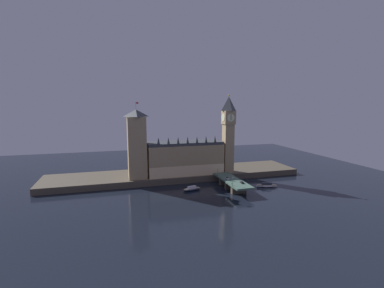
{
  "coord_description": "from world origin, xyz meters",
  "views": [
    {
      "loc": [
        -52.36,
        -195.47,
        64.96
      ],
      "look_at": [
        9.79,
        20.0,
        32.32
      ],
      "focal_mm": 26.0,
      "sensor_mm": 36.0,
      "label": 1
    }
  ],
  "objects": [
    {
      "name": "car_southbound_lead",
      "position": [
        37.73,
        -15.68,
        7.68
      ],
      "size": [
        1.97,
        3.97,
        1.39
      ],
      "color": "black",
      "rests_on": "bridge"
    },
    {
      "name": "ground_plane",
      "position": [
        0.0,
        0.0,
        0.0
      ],
      "size": [
        400.0,
        400.0,
        0.0
      ],
      "primitive_type": "plane",
      "color": "black"
    },
    {
      "name": "boat_downstream",
      "position": [
        62.66,
        -8.65,
        1.3
      ],
      "size": [
        17.39,
        7.98,
        3.56
      ],
      "color": "white",
      "rests_on": "ground_plane"
    },
    {
      "name": "parliament_hall",
      "position": [
        6.63,
        32.09,
        18.9
      ],
      "size": [
        63.91,
        23.57,
        33.38
      ],
      "color": "tan",
      "rests_on": "embankment"
    },
    {
      "name": "clock_tower",
      "position": [
        44.09,
        25.62,
        40.73
      ],
      "size": [
        10.23,
        10.34,
        67.54
      ],
      "color": "tan",
      "rests_on": "embankment"
    },
    {
      "name": "bridge",
      "position": [
        34.79,
        -5.0,
        4.87
      ],
      "size": [
        13.33,
        46.0,
        7.03
      ],
      "color": "#476656",
      "rests_on": "ground_plane"
    },
    {
      "name": "embankment",
      "position": [
        0.0,
        39.0,
        2.51
      ],
      "size": [
        220.0,
        42.0,
        5.03
      ],
      "color": "#4C4438",
      "rests_on": "ground_plane"
    },
    {
      "name": "victoria_tower",
      "position": [
        -33.84,
        28.65,
        32.83
      ],
      "size": [
        14.59,
        14.59,
        61.4
      ],
      "color": "tan",
      "rests_on": "embankment"
    },
    {
      "name": "pedestrian_near_rail",
      "position": [
        28.93,
        -17.34,
        7.96
      ],
      "size": [
        0.38,
        0.38,
        1.76
      ],
      "color": "black",
      "rests_on": "bridge"
    },
    {
      "name": "car_northbound_lead",
      "position": [
        31.86,
        -1.92,
        7.65
      ],
      "size": [
        1.88,
        4.65,
        1.31
      ],
      "color": "white",
      "rests_on": "bridge"
    },
    {
      "name": "boat_upstream",
      "position": [
        3.52,
        -1.37,
        1.28
      ],
      "size": [
        15.01,
        7.11,
        3.5
      ],
      "color": "#1E2842",
      "rests_on": "ground_plane"
    },
    {
      "name": "street_lamp_far",
      "position": [
        28.53,
        9.72,
        11.09
      ],
      "size": [
        1.34,
        0.6,
        6.48
      ],
      "color": "#2D3333",
      "rests_on": "bridge"
    },
    {
      "name": "street_lamp_near",
      "position": [
        28.53,
        -19.72,
        11.08
      ],
      "size": [
        1.34,
        0.6,
        6.47
      ],
      "color": "#2D3333",
      "rests_on": "bridge"
    },
    {
      "name": "street_lamp_mid",
      "position": [
        41.06,
        -5.0,
        11.38
      ],
      "size": [
        1.34,
        0.6,
        6.95
      ],
      "color": "#2D3333",
      "rests_on": "bridge"
    }
  ]
}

